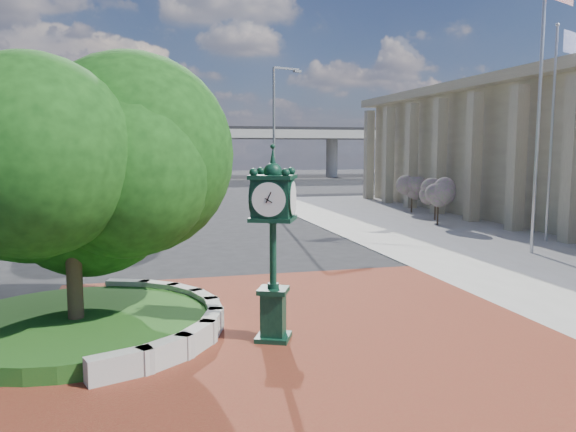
# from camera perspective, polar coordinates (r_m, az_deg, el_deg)

# --- Properties ---
(ground) EXTENTS (200.00, 200.00, 0.00)m
(ground) POSITION_cam_1_polar(r_m,az_deg,el_deg) (14.61, -0.42, -10.37)
(ground) COLOR black
(ground) RESTS_ON ground
(plaza) EXTENTS (12.00, 12.00, 0.04)m
(plaza) POSITION_cam_1_polar(r_m,az_deg,el_deg) (13.68, 0.60, -11.49)
(plaza) COLOR maroon
(plaza) RESTS_ON ground
(sidewalk) EXTENTS (20.00, 50.00, 0.04)m
(sidewalk) POSITION_cam_1_polar(r_m,az_deg,el_deg) (30.78, 24.86, -1.85)
(sidewalk) COLOR #9E9B93
(sidewalk) RESTS_ON ground
(planter_wall) EXTENTS (2.96, 6.77, 0.54)m
(planter_wall) POSITION_cam_1_polar(r_m,az_deg,el_deg) (14.16, -11.29, -9.93)
(planter_wall) COLOR #9E9B93
(planter_wall) RESTS_ON ground
(grass_bed) EXTENTS (6.10, 6.10, 0.40)m
(grass_bed) POSITION_cam_1_polar(r_m,az_deg,el_deg) (14.26, -20.68, -10.42)
(grass_bed) COLOR #123F15
(grass_bed) RESTS_ON ground
(overpass) EXTENTS (90.00, 12.00, 7.50)m
(overpass) POSITION_cam_1_polar(r_m,az_deg,el_deg) (83.64, -12.27, 8.17)
(overpass) COLOR #9E9B93
(overpass) RESTS_ON ground
(tree_planter) EXTENTS (5.20, 5.20, 6.33)m
(tree_planter) POSITION_cam_1_polar(r_m,az_deg,el_deg) (13.67, -21.30, 3.87)
(tree_planter) COLOR #38281C
(tree_planter) RESTS_ON ground
(tree_street) EXTENTS (4.40, 4.40, 5.45)m
(tree_street) POSITION_cam_1_polar(r_m,az_deg,el_deg) (31.58, -15.53, 4.60)
(tree_street) COLOR #38281C
(tree_street) RESTS_ON ground
(post_clock) EXTENTS (1.14, 1.14, 4.36)m
(post_clock) POSITION_cam_1_polar(r_m,az_deg,el_deg) (12.41, -1.53, -2.10)
(post_clock) COLOR black
(post_clock) RESTS_ON ground
(parked_car) EXTENTS (2.80, 4.27, 1.35)m
(parked_car) POSITION_cam_1_polar(r_m,az_deg,el_deg) (53.06, -7.94, 2.80)
(parked_car) COLOR #4F0B17
(parked_car) RESTS_ON ground
(flagpole_a) EXTENTS (1.75, 0.71, 11.65)m
(flagpole_a) POSITION_cam_1_polar(r_m,az_deg,el_deg) (25.14, 24.14, 9.99)
(flagpole_a) COLOR silver
(flagpole_a) RESTS_ON ground
(flagpole_b) EXTENTS (1.48, 0.66, 9.95)m
(flagpole_b) POSITION_cam_1_polar(r_m,az_deg,el_deg) (28.65, 25.22, 7.73)
(flagpole_b) COLOR silver
(flagpole_b) RESTS_ON ground
(street_lamp_near) EXTENTS (2.11, 0.84, 9.66)m
(street_lamp_near) POSITION_cam_1_polar(r_m,az_deg,el_deg) (37.47, -1.13, 8.86)
(street_lamp_near) COLOR slate
(street_lamp_near) RESTS_ON ground
(street_lamp_far) EXTENTS (1.99, 0.93, 9.30)m
(street_lamp_far) POSITION_cam_1_polar(r_m,az_deg,el_deg) (52.12, -14.69, 7.83)
(street_lamp_far) COLOR slate
(street_lamp_far) RESTS_ON ground
(shrub_near) EXTENTS (1.20, 1.20, 2.20)m
(shrub_near) POSITION_cam_1_polar(r_m,az_deg,el_deg) (32.79, 15.01, 1.81)
(shrub_near) COLOR #38281C
(shrub_near) RESTS_ON ground
(shrub_mid) EXTENTS (1.20, 1.20, 2.20)m
(shrub_mid) POSITION_cam_1_polar(r_m,az_deg,el_deg) (35.15, 14.76, 2.14)
(shrub_mid) COLOR #38281C
(shrub_mid) RESTS_ON ground
(shrub_far) EXTENTS (1.20, 1.20, 2.20)m
(shrub_far) POSITION_cam_1_polar(r_m,az_deg,el_deg) (38.97, 12.48, 2.64)
(shrub_far) COLOR #38281C
(shrub_far) RESTS_ON ground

